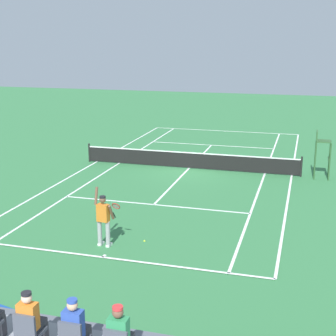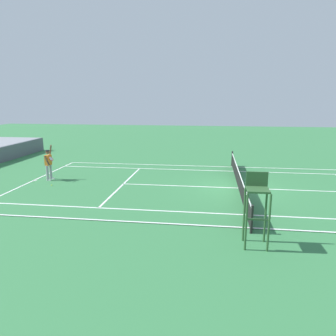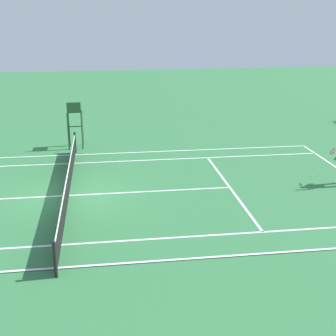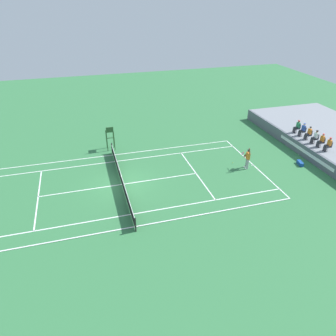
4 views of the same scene
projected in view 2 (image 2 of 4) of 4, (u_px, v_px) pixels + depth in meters
The scene contains 6 objects.
ground_plane at pixel (238, 188), 17.33m from camera, with size 80.00×80.00×0.00m, color #337542.
court at pixel (238, 188), 17.32m from camera, with size 11.08×23.88×0.03m.
net at pixel (239, 179), 17.22m from camera, with size 11.98×0.10×1.07m.
tennis_player at pixel (49, 164), 18.87m from camera, with size 0.80×0.62×2.08m.
tennis_ball at pixel (52, 185), 17.83m from camera, with size 0.07×0.07×0.07m, color #D1E533.
umpire_chair at pixel (257, 200), 10.35m from camera, with size 0.77×0.77×2.44m.
Camera 2 is at (-17.05, 1.52, 4.79)m, focal length 34.19 mm.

